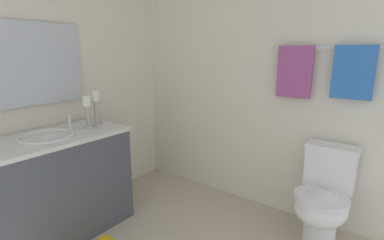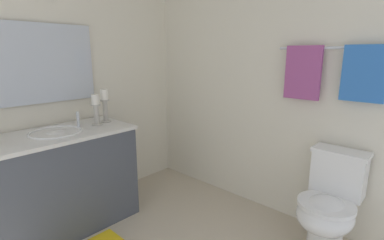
# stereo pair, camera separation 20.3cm
# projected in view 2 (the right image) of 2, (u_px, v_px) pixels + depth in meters

# --- Properties ---
(wall_back) EXTENTS (2.60, 0.04, 2.45)m
(wall_back) POSITION_uv_depth(u_px,v_px,m) (263.00, 78.00, 2.58)
(wall_back) COLOR silver
(wall_back) RESTS_ON ground
(wall_left) EXTENTS (0.04, 2.72, 2.45)m
(wall_left) POSITION_uv_depth(u_px,v_px,m) (49.00, 79.00, 2.46)
(wall_left) COLOR silver
(wall_left) RESTS_ON ground
(vanity_cabinet) EXTENTS (0.58, 1.16, 0.83)m
(vanity_cabinet) POSITION_uv_depth(u_px,v_px,m) (61.00, 181.00, 2.35)
(vanity_cabinet) COLOR #474C56
(vanity_cabinet) RESTS_ON ground
(sink_basin) EXTENTS (0.40, 0.40, 0.24)m
(sink_basin) POSITION_uv_depth(u_px,v_px,m) (56.00, 137.00, 2.26)
(sink_basin) COLOR white
(sink_basin) RESTS_ON vanity_cabinet
(mirror) EXTENTS (0.02, 0.99, 0.65)m
(mirror) POSITION_uv_depth(u_px,v_px,m) (34.00, 64.00, 2.32)
(mirror) COLOR silver
(candle_holder_tall) EXTENTS (0.09, 0.09, 0.30)m
(candle_holder_tall) POSITION_uv_depth(u_px,v_px,m) (105.00, 105.00, 2.56)
(candle_holder_tall) COLOR #B7B2A5
(candle_holder_tall) RESTS_ON vanity_cabinet
(candle_holder_short) EXTENTS (0.09, 0.09, 0.27)m
(candle_holder_short) POSITION_uv_depth(u_px,v_px,m) (96.00, 109.00, 2.46)
(candle_holder_short) COLOR #B7B2A5
(candle_holder_short) RESTS_ON vanity_cabinet
(toilet) EXTENTS (0.39, 0.54, 0.75)m
(toilet) POSITION_uv_depth(u_px,v_px,m) (329.00, 205.00, 2.08)
(toilet) COLOR white
(toilet) RESTS_ON ground
(towel_bar) EXTENTS (0.85, 0.02, 0.02)m
(towel_bar) POSITION_uv_depth(u_px,v_px,m) (335.00, 48.00, 2.08)
(towel_bar) COLOR silver
(towel_near_vanity) EXTENTS (0.28, 0.03, 0.42)m
(towel_near_vanity) POSITION_uv_depth(u_px,v_px,m) (303.00, 73.00, 2.25)
(towel_near_vanity) COLOR #A54C8C
(towel_near_vanity) RESTS_ON towel_bar
(towel_center) EXTENTS (0.28, 0.03, 0.39)m
(towel_center) POSITION_uv_depth(u_px,v_px,m) (364.00, 74.00, 1.96)
(towel_center) COLOR blue
(towel_center) RESTS_ON towel_bar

